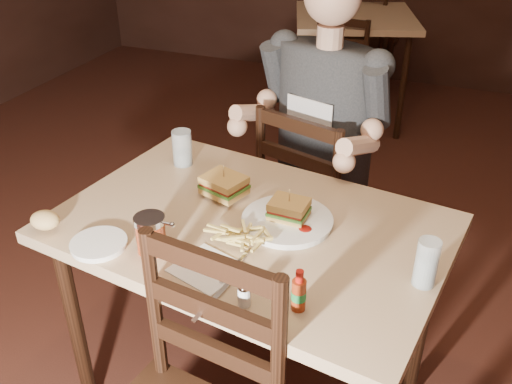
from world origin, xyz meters
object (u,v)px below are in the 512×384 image
(glass_right, at_px, (426,263))
(side_plate, at_px, (99,245))
(diner, at_px, (321,100))
(chair_far, at_px, (320,205))
(hot_sauce, at_px, (299,290))
(bg_table, at_px, (354,28))
(bg_chair_near, at_px, (331,90))
(bg_chair_far, at_px, (367,43))
(main_table, at_px, (250,246))
(syrup_dispenser, at_px, (151,234))
(dinner_plate, at_px, (287,222))
(glass_left, at_px, (182,148))

(glass_right, height_order, side_plate, glass_right)
(diner, bearing_deg, chair_far, 90.00)
(hot_sauce, bearing_deg, bg_table, 100.25)
(bg_table, distance_m, bg_chair_near, 0.61)
(bg_chair_far, height_order, hot_sauce, hot_sauce)
(main_table, bearing_deg, bg_chair_far, 95.08)
(syrup_dispenser, distance_m, side_plate, 0.16)
(side_plate, bearing_deg, glass_right, 11.12)
(dinner_plate, xyz_separation_m, hot_sauce, (0.14, -0.34, 0.05))
(syrup_dispenser, bearing_deg, dinner_plate, 48.78)
(chair_far, height_order, syrup_dispenser, chair_far)
(glass_right, bearing_deg, syrup_dispenser, -169.73)
(main_table, bearing_deg, dinner_plate, 18.51)
(bg_chair_near, bearing_deg, chair_far, -74.37)
(bg_table, distance_m, diner, 2.06)
(bg_chair_near, bearing_deg, bg_table, 92.54)
(main_table, height_order, chair_far, chair_far)
(dinner_plate, bearing_deg, main_table, -161.49)
(diner, distance_m, glass_left, 0.54)
(bg_table, height_order, glass_left, glass_left)
(main_table, xyz_separation_m, diner, (0.03, 0.62, 0.26))
(bg_chair_far, bearing_deg, side_plate, 95.12)
(dinner_plate, distance_m, side_plate, 0.55)
(glass_right, relative_size, hot_sauce, 1.15)
(bg_table, height_order, hot_sauce, hot_sauce)
(bg_chair_far, bearing_deg, chair_far, 103.69)
(bg_table, distance_m, glass_left, 2.38)
(bg_chair_near, distance_m, diner, 1.59)
(syrup_dispenser, bearing_deg, bg_table, 99.99)
(chair_far, relative_size, glass_right, 6.90)
(main_table, xyz_separation_m, bg_chair_far, (-0.28, 3.18, -0.26))
(glass_left, bearing_deg, diner, 42.08)
(glass_left, distance_m, hot_sauce, 0.83)
(chair_far, height_order, bg_chair_far, chair_far)
(hot_sauce, distance_m, side_plate, 0.60)
(bg_chair_far, bearing_deg, dinner_plate, 103.26)
(bg_chair_near, height_order, syrup_dispenser, syrup_dispenser)
(main_table, distance_m, hot_sauce, 0.42)
(main_table, height_order, bg_table, same)
(main_table, distance_m, syrup_dispenser, 0.33)
(bg_table, distance_m, glass_right, 2.85)
(chair_far, bearing_deg, glass_left, 61.26)
(bg_table, xyz_separation_m, bg_chair_far, (0.00, 0.55, -0.26))
(syrup_dispenser, bearing_deg, main_table, 56.69)
(main_table, relative_size, bg_table, 1.23)
(bg_chair_far, xyz_separation_m, hot_sauce, (0.53, -3.49, 0.40))
(main_table, height_order, bg_chair_near, bg_chair_near)
(dinner_plate, distance_m, glass_right, 0.44)
(bg_chair_far, relative_size, bg_chair_near, 1.02)
(diner, bearing_deg, side_plate, -96.67)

